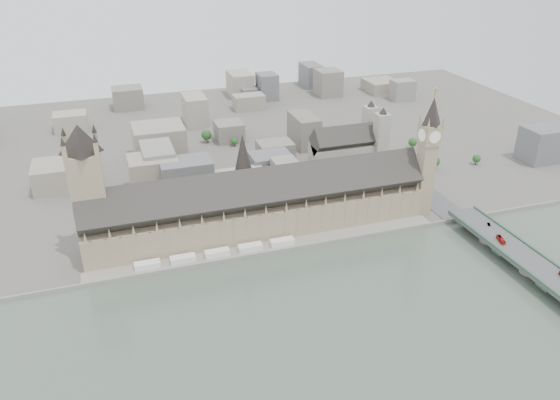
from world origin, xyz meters
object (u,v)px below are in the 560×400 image
object	(u,v)px
victoria_tower	(87,186)
red_bus_north	(501,240)
westminster_bridge	(522,261)
car_approach	(428,181)
elizabeth_tower	(428,148)
westminster_abbey	(349,152)
palace_of_westminster	(259,206)
car_silver	(489,224)

from	to	relation	value
victoria_tower	red_bus_north	size ratio (longest dim) A/B	8.94
red_bus_north	westminster_bridge	bearing A→B (deg)	-65.29
car_approach	red_bus_north	bearing A→B (deg)	-98.43
elizabeth_tower	westminster_abbey	distance (m)	96.91
elizabeth_tower	red_bus_north	world-z (taller)	elizabeth_tower
victoria_tower	westminster_bridge	size ratio (longest dim) A/B	0.31
palace_of_westminster	westminster_bridge	xyz separation A→B (m)	(162.00, -107.20, -17.58)
westminster_abbey	westminster_bridge	bearing A→B (deg)	-74.36
westminster_abbey	elizabeth_tower	bearing A→B (deg)	-72.71
elizabeth_tower	westminster_abbey	bearing A→B (deg)	107.29
elizabeth_tower	red_bus_north	distance (m)	90.39
car_silver	red_bus_north	bearing A→B (deg)	-86.80
victoria_tower	westminster_abbey	distance (m)	244.79
elizabeth_tower	car_approach	bearing A→B (deg)	51.15
westminster_abbey	palace_of_westminster	bearing A→B (deg)	-145.83
elizabeth_tower	red_bus_north	xyz separation A→B (m)	(20.94, -74.76, -46.28)
westminster_abbey	car_silver	bearing A→B (deg)	-68.18
palace_of_westminster	red_bus_north	distance (m)	181.26
westminster_abbey	car_silver	size ratio (longest dim) A/B	15.57
car_silver	victoria_tower	bearing A→B (deg)	-172.62
palace_of_westminster	victoria_tower	xyz separation A→B (m)	(-122.00, 6.30, 32.50)
red_bus_north	car_approach	distance (m)	108.53
victoria_tower	car_approach	size ratio (longest dim) A/B	20.58
palace_of_westminster	elizabeth_tower	distance (m)	142.94
westminster_bridge	car_silver	size ratio (longest dim) A/B	74.40
westminster_abbey	car_silver	distance (m)	149.86
victoria_tower	elizabeth_tower	bearing A→B (deg)	-3.96
victoria_tower	car_approach	xyz separation A→B (m)	(287.06, 15.59, -44.25)
palace_of_westminster	car_silver	size ratio (longest dim) A/B	60.66
elizabeth_tower	palace_of_westminster	bearing A→B (deg)	175.15
palace_of_westminster	car_approach	world-z (taller)	palace_of_westminster
westminster_bridge	westminster_abbey	size ratio (longest dim) A/B	4.78
victoria_tower	red_bus_north	bearing A→B (deg)	-18.27
westminster_abbey	car_approach	distance (m)	77.35
westminster_bridge	car_silver	bearing A→B (deg)	84.32
palace_of_westminster	red_bus_north	size ratio (longest dim) A/B	23.70
red_bus_north	car_approach	world-z (taller)	red_bus_north
elizabeth_tower	victoria_tower	xyz separation A→B (m)	(-260.00, 18.00, -2.88)
westminster_abbey	red_bus_north	world-z (taller)	westminster_abbey
car_silver	westminster_bridge	bearing A→B (deg)	-74.74
palace_of_westminster	car_silver	xyz separation A→B (m)	(166.37, -63.21, -11.74)
car_approach	elizabeth_tower	bearing A→B (deg)	-134.05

